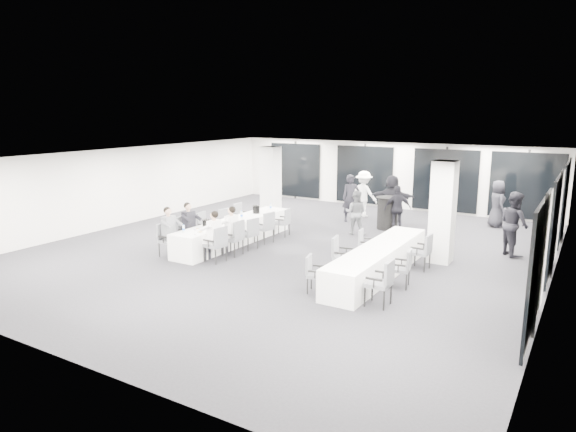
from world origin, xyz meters
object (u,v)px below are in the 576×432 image
object	(u,v)px
banquet_table_side	(378,261)
chair_side_left_far	(365,243)
standing_guest_f	(392,195)
ice_bucket_near	(206,223)
chair_main_right_fourth	(266,225)
chair_main_right_near	(217,242)
chair_main_right_far	(284,221)
standing_guest_e	(497,201)
chair_side_left_near	(314,271)
banquet_table_main	(235,232)
chair_side_left_mid	(340,254)
standing_guest_a	(351,195)
chair_side_right_near	(382,280)
chair_main_left_fourth	(227,221)
standing_guest_h	(514,219)
chair_main_left_second	(186,230)
standing_guest_c	(364,191)
chair_main_right_second	(235,236)
cocktail_table	(387,213)
standing_guest_g	(270,180)
chair_main_left_mid	(205,226)
standing_guest_d	(398,205)
chair_side_right_far	(423,250)
standing_guest_b	(356,210)
ice_bucket_far	(256,209)
chair_side_right_mid	(403,266)
chair_main_left_far	(241,215)
chair_main_left_near	(166,237)
chair_main_right_mid	(250,232)

from	to	relation	value
banquet_table_side	chair_side_left_far	world-z (taller)	chair_side_left_far
standing_guest_f	ice_bucket_near	bearing A→B (deg)	57.90
chair_main_right_fourth	ice_bucket_near	size ratio (longest dim) A/B	4.23
chair_main_right_near	chair_main_right_far	distance (m)	3.52
standing_guest_e	chair_side_left_near	bearing A→B (deg)	131.51
banquet_table_main	chair_side_left_mid	xyz separation A→B (m)	(4.22, -1.18, 0.19)
chair_main_right_near	standing_guest_a	bearing A→B (deg)	-2.98
chair_side_left_mid	chair_side_right_near	world-z (taller)	chair_side_right_near
chair_main_left_fourth	standing_guest_a	size ratio (longest dim) A/B	0.45
standing_guest_f	standing_guest_h	bearing A→B (deg)	142.79
banquet_table_side	chair_side_left_mid	size ratio (longest dim) A/B	5.03
chair_main_left_second	standing_guest_c	distance (m)	7.81
banquet_table_main	chair_main_right_second	distance (m)	1.40
chair_main_left_second	standing_guest_e	size ratio (longest dim) A/B	0.53
banquet_table_main	chair_main_left_fourth	size ratio (longest dim) A/B	5.52
chair_main_left_second	standing_guest_c	size ratio (longest dim) A/B	0.50
cocktail_table	standing_guest_h	bearing A→B (deg)	-17.55
cocktail_table	standing_guest_e	world-z (taller)	standing_guest_e
cocktail_table	ice_bucket_near	world-z (taller)	cocktail_table
ice_bucket_near	chair_main_left_second	bearing A→B (deg)	-175.39
chair_main_right_second	chair_main_left_fourth	bearing A→B (deg)	40.80
chair_side_left_far	standing_guest_h	size ratio (longest dim) A/B	0.41
chair_main_right_second	chair_main_right_fourth	size ratio (longest dim) A/B	1.03
ice_bucket_near	standing_guest_g	bearing A→B (deg)	109.99
chair_main_right_near	chair_main_right_second	world-z (taller)	chair_main_right_second
chair_side_left_mid	standing_guest_f	world-z (taller)	standing_guest_f
cocktail_table	ice_bucket_near	bearing A→B (deg)	-121.79
chair_main_left_mid	standing_guest_d	world-z (taller)	standing_guest_d
chair_side_right_far	standing_guest_b	size ratio (longest dim) A/B	0.56
chair_side_right_near	standing_guest_f	size ratio (longest dim) A/B	0.51
chair_side_left_mid	chair_main_right_fourth	bearing A→B (deg)	-127.37
standing_guest_h	ice_bucket_far	size ratio (longest dim) A/B	8.06
chair_main_right_fourth	standing_guest_a	xyz separation A→B (m)	(0.94, 4.36, 0.43)
banquet_table_main	chair_side_right_mid	xyz separation A→B (m)	(5.88, -1.25, 0.15)
chair_main_right_far	standing_guest_d	world-z (taller)	standing_guest_d
chair_side_left_far	standing_guest_c	world-z (taller)	standing_guest_c
chair_side_right_far	chair_main_left_mid	bearing A→B (deg)	99.10
chair_main_left_far	standing_guest_b	size ratio (longest dim) A/B	0.57
cocktail_table	chair_main_right_fourth	distance (m)	4.65
cocktail_table	standing_guest_d	size ratio (longest dim) A/B	0.63
chair_main_right_far	chair_side_right_far	bearing A→B (deg)	-113.60
chair_side_right_near	standing_guest_h	size ratio (longest dim) A/B	0.48
chair_main_left_near	chair_main_left_mid	world-z (taller)	chair_main_left_mid
chair_main_left_fourth	standing_guest_c	distance (m)	5.99
ice_bucket_near	ice_bucket_far	size ratio (longest dim) A/B	0.90
chair_side_left_mid	standing_guest_a	distance (m)	6.55
chair_main_right_second	standing_guest_g	size ratio (longest dim) A/B	0.50
chair_main_right_near	chair_main_right_far	size ratio (longest dim) A/B	1.09
chair_main_right_mid	standing_guest_h	world-z (taller)	standing_guest_h
chair_main_left_mid	chair_main_right_fourth	distance (m)	1.91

